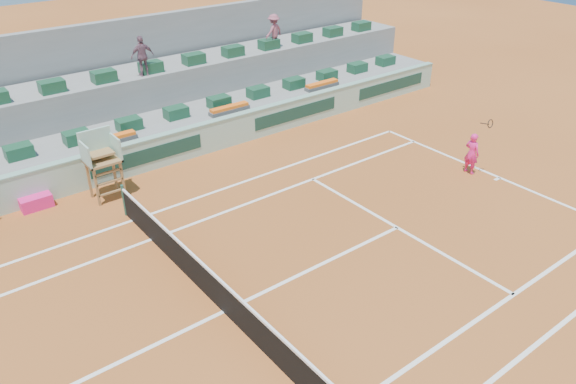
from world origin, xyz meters
The scene contains 15 objects.
ground centered at (0.00, 0.00, 0.00)m, with size 90.00×90.00×0.00m, color #974B1D.
seating_tier_lower centered at (0.00, 10.70, 0.60)m, with size 36.00×4.00×1.20m, color gray.
seating_tier_upper centered at (0.00, 12.30, 1.30)m, with size 36.00×2.40×2.60m, color gray.
stadium_back_wall centered at (0.00, 13.90, 2.20)m, with size 36.00×0.40×4.40m, color gray.
player_bag centered at (-2.16, 8.13, 0.22)m, with size 1.00×0.45×0.45m, color #FF2181.
spectator_mid centered at (3.60, 11.46, 3.40)m, with size 0.94×0.39×1.60m, color #7B5263.
spectator_right centered at (10.27, 11.68, 3.38)m, with size 1.01×0.58×1.56m, color #974B5B.
court_lines centered at (0.00, 0.00, 0.01)m, with size 23.89×11.09×0.01m.
tennis_net centered at (0.00, 0.00, 0.53)m, with size 0.10×11.97×1.10m.
advertising_hoarding centered at (0.02, 8.50, 0.63)m, with size 36.00×0.34×1.26m.
umpire_chair centered at (0.00, 7.50, 1.54)m, with size 1.10×0.90×2.40m.
seat_row_lower centered at (0.00, 9.80, 1.42)m, with size 32.90×0.60×0.44m.
seat_row_upper centered at (0.00, 11.70, 2.82)m, with size 32.90×0.60×0.44m.
flower_planters centered at (-1.50, 9.00, 1.33)m, with size 26.80×0.36×0.28m.
tennis_player centered at (11.34, 0.97, 0.80)m, with size 0.39×0.85×2.28m.
Camera 1 is at (-5.39, -9.61, 9.56)m, focal length 35.00 mm.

